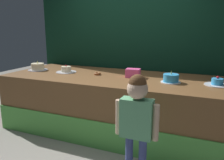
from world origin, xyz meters
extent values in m
plane|color=gray|center=(0.00, 0.00, 0.00)|extent=(12.00, 12.00, 0.00)
cube|color=brown|center=(0.00, 0.68, 0.45)|extent=(3.53, 1.37, 0.91)
cube|color=#59B24C|center=(0.00, -0.01, 0.20)|extent=(3.53, 0.02, 0.41)
cube|color=black|center=(0.00, 1.47, 1.39)|extent=(3.81, 0.08, 2.78)
cylinder|color=#3F4C8C|center=(0.65, -0.48, 0.27)|extent=(0.08, 0.08, 0.54)
cube|color=#66B27F|center=(0.72, -0.48, 0.74)|extent=(0.33, 0.15, 0.42)
cylinder|color=beige|center=(0.52, -0.48, 0.73)|extent=(0.07, 0.07, 0.38)
cylinder|color=beige|center=(0.92, -0.48, 0.73)|extent=(0.07, 0.07, 0.38)
sphere|color=beige|center=(0.72, -0.48, 1.06)|extent=(0.21, 0.21, 0.21)
sphere|color=brown|center=(0.72, -0.48, 1.12)|extent=(0.18, 0.18, 0.18)
cube|color=#E95094|center=(0.30, 0.73, 0.97)|extent=(0.23, 0.18, 0.13)
torus|color=brown|center=(-0.30, 0.68, 0.92)|extent=(0.11, 0.11, 0.04)
cylinder|color=silver|center=(-1.50, 0.65, 0.91)|extent=(0.35, 0.35, 0.01)
cylinder|color=beige|center=(-1.50, 0.65, 0.97)|extent=(0.23, 0.23, 0.11)
cone|color=#F2E566|center=(-1.50, 0.65, 1.06)|extent=(0.02, 0.02, 0.05)
cylinder|color=silver|center=(-0.90, 0.67, 0.91)|extent=(0.35, 0.35, 0.01)
cylinder|color=beige|center=(-0.90, 0.67, 0.96)|extent=(0.17, 0.17, 0.09)
sphere|color=red|center=(-0.90, 0.67, 1.02)|extent=(0.03, 0.03, 0.03)
cylinder|color=white|center=(0.90, 0.59, 0.91)|extent=(0.28, 0.28, 0.01)
cylinder|color=#3399D8|center=(0.90, 0.59, 0.97)|extent=(0.21, 0.21, 0.11)
cone|color=#F2E566|center=(0.90, 0.59, 1.05)|extent=(0.02, 0.02, 0.05)
cylinder|color=silver|center=(1.50, 0.67, 0.91)|extent=(0.33, 0.33, 0.01)
cylinder|color=#3399D8|center=(1.50, 0.67, 0.96)|extent=(0.15, 0.15, 0.08)
sphere|color=red|center=(1.50, 0.67, 1.02)|extent=(0.04, 0.04, 0.04)
camera|label=1|loc=(1.34, -2.61, 1.65)|focal=36.44mm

